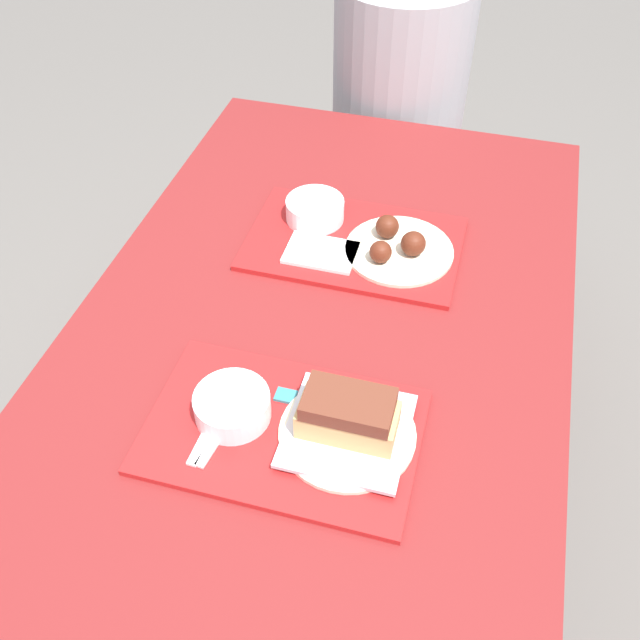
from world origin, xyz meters
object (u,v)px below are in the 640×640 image
object	(u,v)px
tray_near	(283,431)
brisket_sandwich_plate	(348,422)
person_seated_across	(401,69)
bowl_coleslaw_near	(232,405)
bowl_coleslaw_far	(315,209)
tray_far	(354,244)
wings_plate_far	(397,245)

from	to	relation	value
tray_near	brisket_sandwich_plate	size ratio (longest dim) A/B	2.00
person_seated_across	tray_near	bearing A→B (deg)	-87.92
tray_near	brisket_sandwich_plate	distance (m)	0.11
tray_near	bowl_coleslaw_near	size ratio (longest dim) A/B	3.53
tray_near	brisket_sandwich_plate	bearing A→B (deg)	9.18
bowl_coleslaw_far	person_seated_across	xyz separation A→B (m)	(0.06, 0.70, -0.00)
tray_far	person_seated_across	size ratio (longest dim) A/B	0.64
bowl_coleslaw_far	wings_plate_far	bearing A→B (deg)	-18.25
tray_near	person_seated_across	size ratio (longest dim) A/B	0.64
bowl_coleslaw_far	person_seated_across	bearing A→B (deg)	85.46
brisket_sandwich_plate	wings_plate_far	world-z (taller)	brisket_sandwich_plate
tray_far	person_seated_across	distance (m)	0.76
brisket_sandwich_plate	person_seated_across	bearing A→B (deg)	96.88
bowl_coleslaw_far	person_seated_across	distance (m)	0.70
tray_near	person_seated_across	xyz separation A→B (m)	(-0.05, 1.26, 0.03)
tray_near	tray_far	world-z (taller)	same
bowl_coleslaw_far	person_seated_across	size ratio (longest dim) A/B	0.18
brisket_sandwich_plate	wings_plate_far	distance (m)	0.48
tray_far	brisket_sandwich_plate	world-z (taller)	brisket_sandwich_plate
tray_far	tray_near	bearing A→B (deg)	-89.88
tray_far	wings_plate_far	distance (m)	0.10
bowl_coleslaw_far	wings_plate_far	distance (m)	0.20
tray_near	bowl_coleslaw_near	distance (m)	0.09
tray_near	wings_plate_far	distance (m)	0.50
tray_far	brisket_sandwich_plate	xyz separation A→B (m)	(0.11, -0.49, 0.04)
person_seated_across	bowl_coleslaw_far	bearing A→B (deg)	-94.54
tray_near	person_seated_across	distance (m)	1.26
wings_plate_far	bowl_coleslaw_near	bearing A→B (deg)	-110.40
bowl_coleslaw_near	bowl_coleslaw_far	world-z (taller)	same
bowl_coleslaw_near	bowl_coleslaw_far	xyz separation A→B (m)	(-0.01, 0.55, 0.00)
bowl_coleslaw_near	wings_plate_far	xyz separation A→B (m)	(0.18, 0.49, -0.01)
tray_near	person_seated_across	bearing A→B (deg)	92.08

